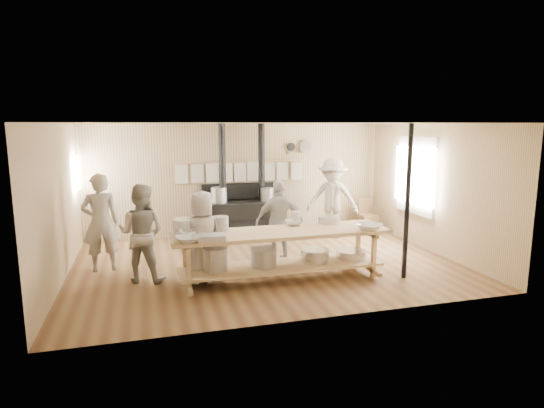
% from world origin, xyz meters
% --- Properties ---
extents(ground, '(7.00, 7.00, 0.00)m').
position_xyz_m(ground, '(0.00, 0.00, 0.00)').
color(ground, brown).
rests_on(ground, ground).
extents(room_shell, '(7.00, 7.00, 7.00)m').
position_xyz_m(room_shell, '(0.00, 0.00, 1.62)').
color(room_shell, tan).
rests_on(room_shell, ground).
extents(window_right, '(0.09, 1.50, 1.65)m').
position_xyz_m(window_right, '(3.47, 0.60, 1.50)').
color(window_right, beige).
rests_on(window_right, ground).
extents(left_opening, '(0.00, 0.90, 0.90)m').
position_xyz_m(left_opening, '(-3.45, 2.00, 1.60)').
color(left_opening, white).
rests_on(left_opening, ground).
extents(stove, '(1.90, 0.75, 2.60)m').
position_xyz_m(stove, '(-0.01, 2.12, 0.52)').
color(stove, black).
rests_on(stove, ground).
extents(towel_rail, '(3.00, 0.04, 0.47)m').
position_xyz_m(towel_rail, '(-0.00, 2.40, 1.55)').
color(towel_rail, tan).
rests_on(towel_rail, ground).
extents(back_wall_shelf, '(0.63, 0.14, 0.32)m').
position_xyz_m(back_wall_shelf, '(1.46, 2.43, 2.00)').
color(back_wall_shelf, tan).
rests_on(back_wall_shelf, ground).
extents(prep_table, '(3.60, 0.90, 0.85)m').
position_xyz_m(prep_table, '(-0.01, -0.90, 0.52)').
color(prep_table, tan).
rests_on(prep_table, ground).
extents(support_post, '(0.08, 0.08, 2.60)m').
position_xyz_m(support_post, '(2.05, -1.35, 1.30)').
color(support_post, black).
rests_on(support_post, ground).
extents(cook_far_left, '(0.69, 0.50, 1.75)m').
position_xyz_m(cook_far_left, '(-2.91, 0.47, 0.87)').
color(cook_far_left, '#B5ADA0').
rests_on(cook_far_left, ground).
extents(cook_left, '(0.97, 0.87, 1.63)m').
position_xyz_m(cook_left, '(-2.22, -0.29, 0.81)').
color(cook_left, '#B5ADA0').
rests_on(cook_left, ground).
extents(cook_center, '(0.84, 0.64, 1.53)m').
position_xyz_m(cook_center, '(-1.26, -0.66, 0.76)').
color(cook_center, '#B5ADA0').
rests_on(cook_center, ground).
extents(cook_right, '(0.93, 0.43, 1.56)m').
position_xyz_m(cook_right, '(0.28, 0.13, 0.78)').
color(cook_right, '#B5ADA0').
rests_on(cook_right, ground).
extents(cook_by_window, '(1.35, 1.12, 1.82)m').
position_xyz_m(cook_by_window, '(1.97, 1.58, 0.91)').
color(cook_by_window, '#B5ADA0').
rests_on(cook_by_window, ground).
extents(chair, '(0.38, 0.38, 0.80)m').
position_xyz_m(chair, '(3.08, 1.97, 0.24)').
color(chair, '#4E3A1F').
rests_on(chair, ground).
extents(bowl_white_a, '(0.45, 0.45, 0.09)m').
position_xyz_m(bowl_white_a, '(-1.55, -1.23, 0.90)').
color(bowl_white_a, white).
rests_on(bowl_white_a, prep_table).
extents(bowl_steel_a, '(0.45, 0.45, 0.10)m').
position_xyz_m(bowl_steel_a, '(-1.55, -0.89, 0.90)').
color(bowl_steel_a, silver).
rests_on(bowl_steel_a, prep_table).
extents(bowl_white_b, '(0.58, 0.58, 0.10)m').
position_xyz_m(bowl_white_b, '(1.43, -1.23, 0.90)').
color(bowl_white_b, white).
rests_on(bowl_white_b, prep_table).
extents(bowl_steel_b, '(0.30, 0.30, 0.09)m').
position_xyz_m(bowl_steel_b, '(0.33, -0.57, 0.90)').
color(bowl_steel_b, silver).
rests_on(bowl_steel_b, prep_table).
extents(roasting_pan, '(0.45, 0.33, 0.09)m').
position_xyz_m(roasting_pan, '(-1.19, -1.23, 0.90)').
color(roasting_pan, '#B2B2B7').
rests_on(roasting_pan, prep_table).
extents(mixing_bowl_large, '(0.49, 0.49, 0.12)m').
position_xyz_m(mixing_bowl_large, '(0.99, -0.57, 0.91)').
color(mixing_bowl_large, silver).
rests_on(mixing_bowl_large, prep_table).
extents(bucket_galv, '(0.27, 0.27, 0.24)m').
position_xyz_m(bucket_galv, '(-0.96, -0.62, 0.97)').
color(bucket_galv, gray).
rests_on(bucket_galv, prep_table).
extents(deep_bowl_enamel, '(0.37, 0.37, 0.22)m').
position_xyz_m(deep_bowl_enamel, '(-1.55, -0.57, 0.96)').
color(deep_bowl_enamel, white).
rests_on(deep_bowl_enamel, prep_table).
extents(pitcher, '(0.17, 0.17, 0.24)m').
position_xyz_m(pitcher, '(0.37, -0.57, 0.97)').
color(pitcher, white).
rests_on(pitcher, prep_table).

